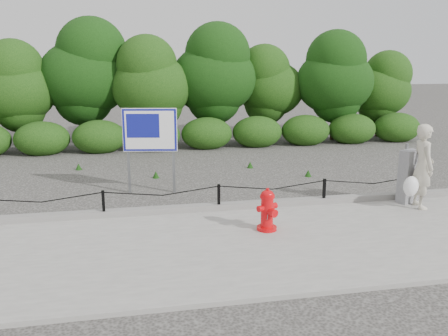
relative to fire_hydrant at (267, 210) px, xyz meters
name	(u,v)px	position (x,y,z in m)	size (l,w,h in m)	color
ground	(219,214)	(-0.71, 1.40, -0.49)	(90.00, 90.00, 0.00)	#2D2B28
sidewalk	(239,246)	(-0.71, -0.60, -0.45)	(14.00, 4.00, 0.08)	gray
curb	(218,207)	(-0.71, 1.45, -0.34)	(14.00, 0.22, 0.14)	slate
chain_barrier	(219,194)	(-0.71, 1.40, -0.03)	(10.06, 0.06, 0.60)	black
treeline	(182,80)	(-0.49, 10.37, 2.06)	(19.94, 3.74, 4.80)	black
fire_hydrant	(267,210)	(0.00, 0.00, 0.00)	(0.52, 0.52, 0.86)	red
pedestrian	(422,168)	(3.81, 0.72, 0.52)	(0.80, 0.76, 1.92)	#BDB6A2
utility_cabinet	(408,176)	(3.76, 1.13, 0.22)	(0.54, 0.44, 1.38)	gray
advertising_sign	(150,134)	(-2.11, 3.37, 1.06)	(1.36, 0.33, 2.19)	slate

